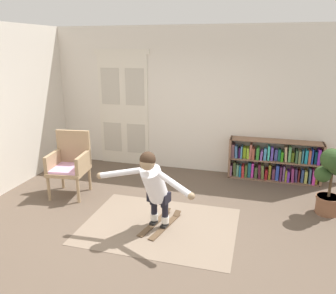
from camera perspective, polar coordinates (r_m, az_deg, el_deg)
name	(u,v)px	position (r m, az deg, el deg)	size (l,w,h in m)	color
ground_plane	(156,230)	(4.91, -2.14, -13.85)	(7.20, 7.20, 0.00)	brown
back_wall	(194,101)	(6.83, 4.38, 7.87)	(6.00, 0.10, 2.90)	silver
double_door	(124,108)	(7.25, -7.58, 6.53)	(1.22, 0.05, 2.45)	silver
rug	(160,225)	(5.00, -1.42, -13.19)	(2.19, 1.63, 0.01)	#7F6C5B
bookshelf	(274,163)	(6.78, 17.55, -2.54)	(1.72, 0.30, 0.80)	brown
wicker_chair	(70,162)	(6.04, -16.32, -2.47)	(0.67, 0.67, 1.10)	tan
potted_plant	(332,176)	(5.61, 26.07, -4.39)	(0.49, 0.48, 1.09)	brown
skis_pair	(161,223)	(5.02, -1.24, -12.85)	(0.45, 0.88, 0.07)	brown
person_skier	(153,184)	(4.56, -2.49, -6.24)	(1.44, 0.77, 1.14)	white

